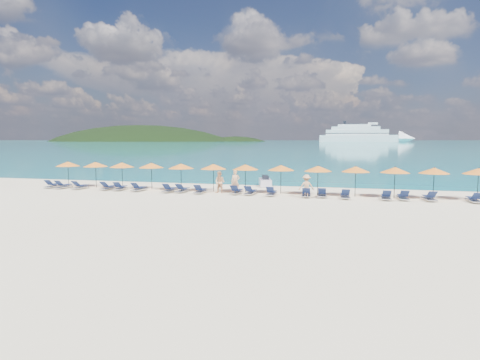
# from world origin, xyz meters

# --- Properties ---
(ground) EXTENTS (1400.00, 1400.00, 0.00)m
(ground) POSITION_xyz_m (0.00, 0.00, 0.00)
(ground) COLOR beige
(sea) EXTENTS (1600.00, 1300.00, 0.01)m
(sea) POSITION_xyz_m (0.00, 660.00, 0.01)
(sea) COLOR #1FA9B2
(sea) RESTS_ON ground
(headland_main) EXTENTS (374.00, 242.00, 126.50)m
(headland_main) POSITION_xyz_m (-300.00, 540.00, -38.00)
(headland_main) COLOR black
(headland_main) RESTS_ON ground
(headland_small) EXTENTS (162.00, 126.00, 85.50)m
(headland_small) POSITION_xyz_m (-150.00, 560.00, -35.00)
(headland_small) COLOR black
(headland_small) RESTS_ON ground
(cruise_ship) EXTENTS (116.81, 30.44, 32.16)m
(cruise_ship) POSITION_xyz_m (36.14, 511.54, 8.37)
(cruise_ship) COLOR white
(cruise_ship) RESTS_ON ground
(jetski) EXTENTS (1.65, 2.79, 0.93)m
(jetski) POSITION_xyz_m (0.59, 9.81, 0.38)
(jetski) COLOR silver
(jetski) RESTS_ON ground
(beachgoer_a) EXTENTS (0.73, 0.53, 1.83)m
(beachgoer_a) POSITION_xyz_m (-0.69, 4.23, 0.91)
(beachgoer_a) COLOR tan
(beachgoer_a) RESTS_ON ground
(beachgoer_b) EXTENTS (0.92, 0.65, 1.72)m
(beachgoer_b) POSITION_xyz_m (-1.90, 4.08, 0.86)
(beachgoer_b) COLOR tan
(beachgoer_b) RESTS_ON ground
(beachgoer_c) EXTENTS (1.17, 0.72, 1.68)m
(beachgoer_c) POSITION_xyz_m (4.84, 3.42, 0.84)
(beachgoer_c) COLOR tan
(beachgoer_c) RESTS_ON ground
(umbrella_0) EXTENTS (2.10, 2.10, 2.28)m
(umbrella_0) POSITION_xyz_m (-16.28, 4.99, 2.02)
(umbrella_0) COLOR black
(umbrella_0) RESTS_ON ground
(umbrella_1) EXTENTS (2.10, 2.10, 2.28)m
(umbrella_1) POSITION_xyz_m (-13.52, 5.05, 2.02)
(umbrella_1) COLOR black
(umbrella_1) RESTS_ON ground
(umbrella_2) EXTENTS (2.10, 2.10, 2.28)m
(umbrella_2) POSITION_xyz_m (-10.91, 4.97, 2.02)
(umbrella_2) COLOR black
(umbrella_2) RESTS_ON ground
(umbrella_3) EXTENTS (2.10, 2.10, 2.28)m
(umbrella_3) POSITION_xyz_m (-8.21, 5.08, 2.02)
(umbrella_3) COLOR black
(umbrella_3) RESTS_ON ground
(umbrella_4) EXTENTS (2.10, 2.10, 2.28)m
(umbrella_4) POSITION_xyz_m (-5.45, 4.85, 2.02)
(umbrella_4) COLOR black
(umbrella_4) RESTS_ON ground
(umbrella_5) EXTENTS (2.10, 2.10, 2.28)m
(umbrella_5) POSITION_xyz_m (-2.69, 4.93, 2.02)
(umbrella_5) COLOR black
(umbrella_5) RESTS_ON ground
(umbrella_6) EXTENTS (2.10, 2.10, 2.28)m
(umbrella_6) POSITION_xyz_m (-0.09, 5.07, 2.02)
(umbrella_6) COLOR black
(umbrella_6) RESTS_ON ground
(umbrella_7) EXTENTS (2.10, 2.10, 2.28)m
(umbrella_7) POSITION_xyz_m (2.74, 5.03, 2.02)
(umbrella_7) COLOR black
(umbrella_7) RESTS_ON ground
(umbrella_8) EXTENTS (2.10, 2.10, 2.28)m
(umbrella_8) POSITION_xyz_m (5.55, 4.82, 2.02)
(umbrella_8) COLOR black
(umbrella_8) RESTS_ON ground
(umbrella_9) EXTENTS (2.10, 2.10, 2.28)m
(umbrella_9) POSITION_xyz_m (8.27, 4.93, 2.02)
(umbrella_9) COLOR black
(umbrella_9) RESTS_ON ground
(umbrella_10) EXTENTS (2.10, 2.10, 2.28)m
(umbrella_10) POSITION_xyz_m (10.97, 4.86, 2.02)
(umbrella_10) COLOR black
(umbrella_10) RESTS_ON ground
(umbrella_11) EXTENTS (2.10, 2.10, 2.28)m
(umbrella_11) POSITION_xyz_m (13.56, 4.94, 2.02)
(umbrella_11) COLOR black
(umbrella_11) RESTS_ON ground
(umbrella_12) EXTENTS (2.10, 2.10, 2.28)m
(umbrella_12) POSITION_xyz_m (16.40, 5.11, 2.02)
(umbrella_12) COLOR black
(umbrella_12) RESTS_ON ground
(lounger_0) EXTENTS (0.78, 1.75, 0.66)m
(lounger_0) POSITION_xyz_m (-16.97, 3.78, 0.24)
(lounger_0) COLOR silver
(lounger_0) RESTS_ON ground
(lounger_1) EXTENTS (0.68, 1.72, 0.66)m
(lounger_1) POSITION_xyz_m (-15.74, 3.60, 0.24)
(lounger_1) COLOR silver
(lounger_1) RESTS_ON ground
(lounger_2) EXTENTS (0.68, 1.72, 0.66)m
(lounger_2) POSITION_xyz_m (-14.10, 3.62, 0.24)
(lounger_2) COLOR silver
(lounger_2) RESTS_ON ground
(lounger_3) EXTENTS (0.73, 1.74, 0.66)m
(lounger_3) POSITION_xyz_m (-11.48, 3.71, 0.24)
(lounger_3) COLOR silver
(lounger_3) RESTS_ON ground
(lounger_4) EXTENTS (0.79, 1.75, 0.66)m
(lounger_4) POSITION_xyz_m (-10.40, 3.76, 0.24)
(lounger_4) COLOR silver
(lounger_4) RESTS_ON ground
(lounger_5) EXTENTS (0.71, 1.73, 0.66)m
(lounger_5) POSITION_xyz_m (-8.67, 3.67, 0.24)
(lounger_5) COLOR silver
(lounger_5) RESTS_ON ground
(lounger_6) EXTENTS (0.67, 1.72, 0.66)m
(lounger_6) POSITION_xyz_m (-5.95, 3.66, 0.24)
(lounger_6) COLOR silver
(lounger_6) RESTS_ON ground
(lounger_7) EXTENTS (0.71, 1.73, 0.66)m
(lounger_7) POSITION_xyz_m (-4.91, 3.80, 0.24)
(lounger_7) COLOR silver
(lounger_7) RESTS_ON ground
(lounger_8) EXTENTS (0.63, 1.70, 0.66)m
(lounger_8) POSITION_xyz_m (-3.34, 3.58, 0.24)
(lounger_8) COLOR silver
(lounger_8) RESTS_ON ground
(lounger_9) EXTENTS (0.71, 1.73, 0.66)m
(lounger_9) POSITION_xyz_m (-0.53, 3.92, 0.24)
(lounger_9) COLOR silver
(lounger_9) RESTS_ON ground
(lounger_10) EXTENTS (0.78, 1.75, 0.66)m
(lounger_10) POSITION_xyz_m (0.60, 3.85, 0.24)
(lounger_10) COLOR silver
(lounger_10) RESTS_ON ground
(lounger_11) EXTENTS (0.62, 1.70, 0.66)m
(lounger_11) POSITION_xyz_m (2.24, 3.72, 0.24)
(lounger_11) COLOR silver
(lounger_11) RESTS_ON ground
(lounger_12) EXTENTS (0.72, 1.73, 0.66)m
(lounger_12) POSITION_xyz_m (4.82, 3.63, 0.24)
(lounger_12) COLOR silver
(lounger_12) RESTS_ON ground
(lounger_13) EXTENTS (0.69, 1.72, 0.66)m
(lounger_13) POSITION_xyz_m (5.93, 3.88, 0.24)
(lounger_13) COLOR silver
(lounger_13) RESTS_ON ground
(lounger_14) EXTENTS (0.73, 1.74, 0.66)m
(lounger_14) POSITION_xyz_m (7.55, 3.62, 0.24)
(lounger_14) COLOR silver
(lounger_14) RESTS_ON ground
(lounger_15) EXTENTS (0.65, 1.71, 0.66)m
(lounger_15) POSITION_xyz_m (10.31, 3.70, 0.24)
(lounger_15) COLOR silver
(lounger_15) RESTS_ON ground
(lounger_16) EXTENTS (0.68, 1.72, 0.66)m
(lounger_16) POSITION_xyz_m (11.44, 3.93, 0.24)
(lounger_16) COLOR silver
(lounger_16) RESTS_ON ground
(lounger_17) EXTENTS (0.79, 1.75, 0.66)m
(lounger_17) POSITION_xyz_m (13.13, 3.93, 0.24)
(lounger_17) COLOR silver
(lounger_17) RESTS_ON ground
(lounger_18) EXTENTS (0.70, 1.73, 0.66)m
(lounger_18) POSITION_xyz_m (15.87, 3.94, 0.24)
(lounger_18) COLOR silver
(lounger_18) RESTS_ON ground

